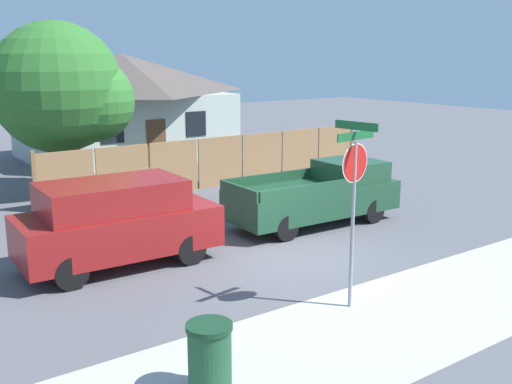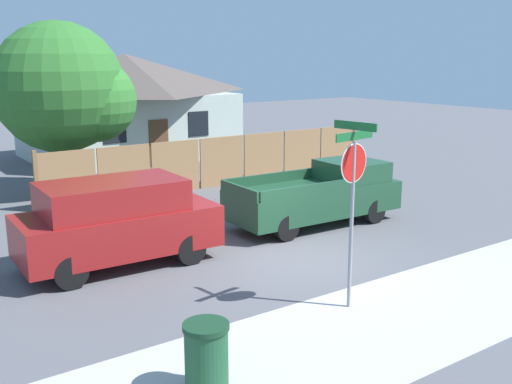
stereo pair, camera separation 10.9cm
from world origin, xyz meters
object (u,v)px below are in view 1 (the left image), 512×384
object	(u,v)px
house	(124,104)
trash_bin	(210,357)
oak_tree	(65,90)
orange_pickup	(318,195)
stop_sign	(354,182)
red_suv	(117,221)

from	to	relation	value
house	trash_bin	distance (m)	21.23
house	oak_tree	distance (m)	8.04
house	orange_pickup	distance (m)	14.21
house	oak_tree	bearing A→B (deg)	-127.07
orange_pickup	trash_bin	xyz separation A→B (m)	(-7.06, -5.69, -0.32)
house	orange_pickup	size ratio (longest dim) A/B	1.87
oak_tree	orange_pickup	bearing A→B (deg)	-60.12
oak_tree	orange_pickup	distance (m)	9.34
house	stop_sign	xyz separation A→B (m)	(-3.71, -18.83, -0.04)
oak_tree	trash_bin	distance (m)	14.02
oak_tree	trash_bin	xyz separation A→B (m)	(-2.61, -13.44, -3.01)
oak_tree	red_suv	distance (m)	8.28
oak_tree	orange_pickup	xyz separation A→B (m)	(4.45, -7.75, -2.70)
red_suv	trash_bin	bearing A→B (deg)	-98.39
stop_sign	trash_bin	bearing A→B (deg)	-173.54
house	orange_pickup	bearing A→B (deg)	-91.42
house	trash_bin	xyz separation A→B (m)	(-7.41, -19.80, -1.94)
stop_sign	red_suv	bearing A→B (deg)	111.04
red_suv	trash_bin	xyz separation A→B (m)	(-1.05, -5.70, -0.53)
stop_sign	orange_pickup	bearing A→B (deg)	46.37
oak_tree	orange_pickup	size ratio (longest dim) A/B	1.15
orange_pickup	stop_sign	distance (m)	6.01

